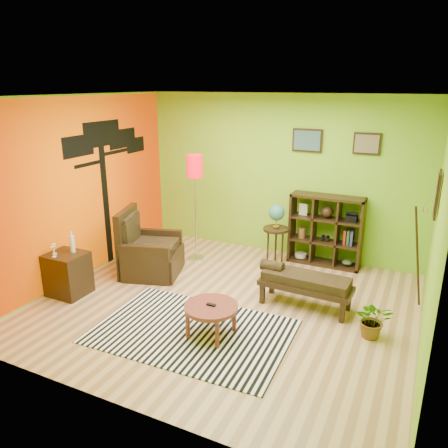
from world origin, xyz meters
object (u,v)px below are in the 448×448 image
at_px(floor_lamp, 195,176).
at_px(globe_table, 276,219).
at_px(armchair, 148,254).
at_px(bench, 303,281).
at_px(cube_shelf, 326,231).
at_px(potted_plant, 373,323).
at_px(coffee_table, 211,310).
at_px(side_cabinet, 68,273).

xyz_separation_m(floor_lamp, globe_table, (1.32, 0.39, -0.69)).
distance_m(armchair, bench, 2.56).
bearing_deg(armchair, floor_lamp, 64.46).
distance_m(armchair, globe_table, 2.18).
distance_m(globe_table, cube_shelf, 0.87).
bearing_deg(potted_plant, armchair, 173.75).
bearing_deg(potted_plant, bench, 158.60).
relative_size(armchair, bench, 0.84).
xyz_separation_m(armchair, globe_table, (1.73, 1.25, 0.47)).
bearing_deg(coffee_table, bench, 56.19).
xyz_separation_m(side_cabinet, bench, (3.18, 1.11, 0.05)).
xyz_separation_m(floor_lamp, cube_shelf, (2.08, 0.74, -0.89)).
relative_size(side_cabinet, potted_plant, 2.01).
xyz_separation_m(armchair, side_cabinet, (-0.62, -1.11, -0.00)).
bearing_deg(coffee_table, globe_table, 90.81).
height_order(floor_lamp, potted_plant, floor_lamp).
relative_size(side_cabinet, globe_table, 0.90).
bearing_deg(globe_table, armchair, -144.16).
bearing_deg(side_cabinet, potted_plant, 9.86).
xyz_separation_m(coffee_table, armchair, (-1.76, 1.20, -0.02)).
bearing_deg(coffee_table, floor_lamp, 123.26).
relative_size(armchair, cube_shelf, 0.91).
bearing_deg(globe_table, side_cabinet, -134.87).
xyz_separation_m(cube_shelf, potted_plant, (1.05, -1.99, -0.42)).
xyz_separation_m(globe_table, cube_shelf, (0.77, 0.36, -0.19)).
height_order(floor_lamp, cube_shelf, floor_lamp).
xyz_separation_m(floor_lamp, potted_plant, (3.13, -1.25, -1.30)).
bearing_deg(globe_table, floor_lamp, -163.62).
xyz_separation_m(side_cabinet, globe_table, (2.35, 2.36, 0.47)).
bearing_deg(floor_lamp, potted_plant, -21.72).
height_order(globe_table, potted_plant, globe_table).
bearing_deg(bench, coffee_table, -123.81).
bearing_deg(floor_lamp, armchair, -115.54).
xyz_separation_m(side_cabinet, cube_shelf, (3.11, 2.72, 0.28)).
distance_m(floor_lamp, globe_table, 1.54).
bearing_deg(potted_plant, coffee_table, -155.58).
relative_size(floor_lamp, bench, 1.42).
height_order(side_cabinet, bench, side_cabinet).
relative_size(armchair, floor_lamp, 0.59).
xyz_separation_m(coffee_table, floor_lamp, (-1.35, 2.06, 1.14)).
xyz_separation_m(coffee_table, potted_plant, (1.78, 0.81, -0.16)).
distance_m(armchair, potted_plant, 3.57).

